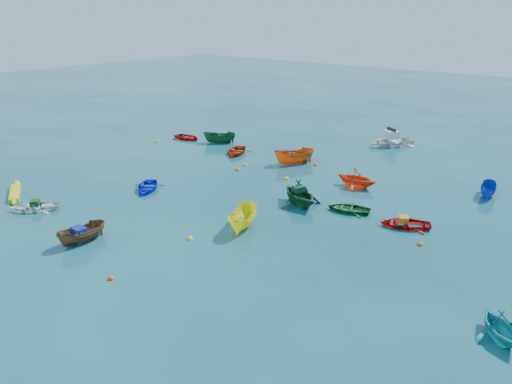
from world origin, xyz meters
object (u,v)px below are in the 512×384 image
Objects in this scene: dinghy_blue_sw at (147,190)px; dinghy_white_near at (35,210)px; kayak_yellow at (15,195)px; motorboat_white at (390,145)px.

dinghy_blue_sw is 7.03m from dinghy_white_near.
kayak_yellow is (-3.33, 0.47, 0.00)m from dinghy_white_near.
motorboat_white is at bearing 2.96° from kayak_yellow.
dinghy_white_near is at bearing -151.02° from dinghy_blue_sw.
kayak_yellow is (-5.82, -6.11, 0.00)m from dinghy_blue_sw.
dinghy_white_near reaches higher than kayak_yellow.
motorboat_white is at bearing 29.95° from dinghy_blue_sw.
dinghy_blue_sw is at bearing -14.44° from kayak_yellow.
dinghy_white_near is 0.74× the size of kayak_yellow.
motorboat_white is (10.07, 27.71, 0.00)m from dinghy_white_near.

